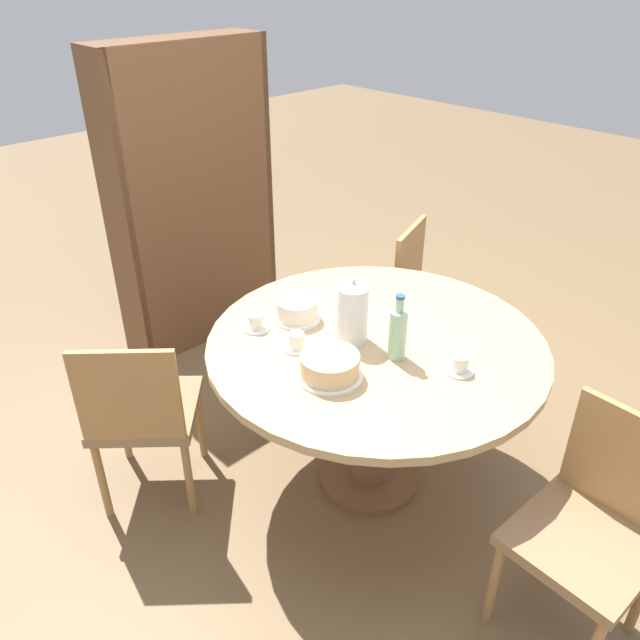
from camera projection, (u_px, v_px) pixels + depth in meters
name	position (u px, v px, depth m)	size (l,w,h in m)	color
ground_plane	(369.00, 478.00, 2.88)	(14.00, 14.00, 0.00)	brown
dining_table	(375.00, 369.00, 2.57)	(1.36, 1.36, 0.76)	brown
chair_a	(431.00, 298.00, 3.41)	(0.54, 0.54, 0.85)	#A87A47
chair_b	(143.00, 412.00, 2.57)	(0.59, 0.59, 0.85)	#A87A47
chair_c	(593.00, 526.00, 2.06)	(0.44, 0.44, 0.85)	#A87A47
bookshelf	(193.00, 207.00, 3.58)	(0.97, 0.28, 1.73)	brown
coffee_pot	(353.00, 312.00, 2.43)	(0.12, 0.12, 0.28)	silver
water_bottle	(398.00, 333.00, 2.34)	(0.07, 0.07, 0.27)	#99C6A3
cake_main	(330.00, 366.00, 2.26)	(0.25, 0.25, 0.09)	white
cake_second	(297.00, 310.00, 2.62)	(0.20, 0.20, 0.09)	white
cup_a	(256.00, 323.00, 2.56)	(0.11, 0.11, 0.07)	silver
cup_b	(297.00, 343.00, 2.43)	(0.11, 0.11, 0.07)	silver
cup_c	(460.00, 365.00, 2.30)	(0.11, 0.11, 0.07)	silver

